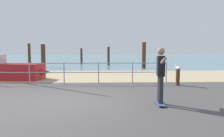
# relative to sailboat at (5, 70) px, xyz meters

# --- Properties ---
(ground_plane) EXTENTS (24.00, 10.00, 0.04)m
(ground_plane) POSITION_rel_sailboat_xyz_m (4.46, -6.39, -0.52)
(ground_plane) COLOR #474444
(ground_plane) RESTS_ON ground
(beach_strip) EXTENTS (24.00, 6.00, 0.04)m
(beach_strip) POSITION_rel_sailboat_xyz_m (4.46, 1.61, -0.52)
(beach_strip) COLOR tan
(beach_strip) RESTS_ON ground
(sea_surface) EXTENTS (72.00, 50.00, 0.04)m
(sea_surface) POSITION_rel_sailboat_xyz_m (4.46, 29.61, -0.52)
(sea_surface) COLOR slate
(sea_surface) RESTS_ON ground
(railing_fence) EXTENTS (11.56, 0.05, 1.05)m
(railing_fence) POSITION_rel_sailboat_xyz_m (2.76, -1.79, 0.17)
(railing_fence) COLOR gray
(railing_fence) RESTS_ON ground
(sailboat) EXTENTS (5.05, 1.94, 5.51)m
(sailboat) POSITION_rel_sailboat_xyz_m (0.00, 0.00, 0.00)
(sailboat) COLOR #B21E23
(sailboat) RESTS_ON ground
(skateboard) EXTENTS (0.28, 0.82, 0.08)m
(skateboard) POSITION_rel_sailboat_xyz_m (7.19, -5.80, -0.46)
(skateboard) COLOR #334C8C
(skateboard) RESTS_ON ground
(skateboarder) EXTENTS (0.23, 1.45, 1.65)m
(skateboarder) POSITION_rel_sailboat_xyz_m (7.19, -5.80, 0.49)
(skateboarder) COLOR #26262B
(skateboarder) RESTS_ON skateboard
(bollard_short) EXTENTS (0.18, 0.18, 0.76)m
(bollard_short) POSITION_rel_sailboat_xyz_m (8.89, -2.36, -0.15)
(bollard_short) COLOR #422D1E
(bollard_short) RESTS_ON ground
(seagull) EXTENTS (0.20, 0.49, 0.18)m
(seagull) POSITION_rel_sailboat_xyz_m (8.89, -2.35, 0.31)
(seagull) COLOR white
(seagull) RESTS_ON bollard_short
(groyne_post_0) EXTENTS (0.31, 0.31, 2.37)m
(groyne_post_0) POSITION_rel_sailboat_xyz_m (-3.17, 13.16, 0.66)
(groyne_post_0) COLOR #422D1E
(groyne_post_0) RESTS_ON ground
(groyne_post_1) EXTENTS (0.39, 0.39, 2.15)m
(groyne_post_1) POSITION_rel_sailboat_xyz_m (-0.14, 8.01, 0.55)
(groyne_post_1) COLOR #422D1E
(groyne_post_1) RESTS_ON ground
(groyne_post_2) EXTENTS (0.25, 0.25, 1.81)m
(groyne_post_2) POSITION_rel_sailboat_xyz_m (2.89, 12.44, 0.38)
(groyne_post_2) COLOR #422D1E
(groyne_post_2) RESTS_ON ground
(groyne_post_3) EXTENTS (0.26, 0.26, 1.95)m
(groyne_post_3) POSITION_rel_sailboat_xyz_m (5.93, 10.56, 0.45)
(groyne_post_3) COLOR #422D1E
(groyne_post_3) RESTS_ON ground
(groyne_post_4) EXTENTS (0.34, 0.34, 2.30)m
(groyne_post_4) POSITION_rel_sailboat_xyz_m (8.96, 6.71, 0.63)
(groyne_post_4) COLOR #422D1E
(groyne_post_4) RESTS_ON ground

